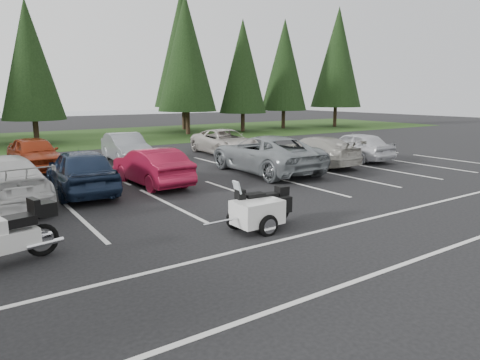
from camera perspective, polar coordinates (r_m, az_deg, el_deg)
name	(u,v)px	position (r m, az deg, el deg)	size (l,w,h in m)	color
ground	(169,215)	(12.40, -9.42, -4.58)	(120.00, 120.00, 0.00)	black
grass_strip	(32,140)	(35.38, -26.03, 4.76)	(80.00, 16.00, 0.01)	#1D3B12
lake_water	(27,119)	(66.56, -26.57, 7.28)	(70.00, 50.00, 0.02)	slate
stall_markings	(143,200)	(14.18, -12.82, -2.66)	(32.00, 16.00, 0.01)	silver
conifer_5	(29,60)	(32.92, -26.27, 14.17)	(4.14, 4.14, 9.63)	#332316
conifer_6	(186,53)	(37.21, -7.19, 16.44)	(4.93, 4.93, 11.48)	#332316
conifer_7	(243,67)	(39.70, 0.38, 14.89)	(4.27, 4.27, 9.94)	#332316
conifer_8	(284,65)	(43.67, 5.93, 14.99)	(4.53, 4.53, 10.56)	#332316
conifer_9	(337,58)	(46.89, 12.87, 15.62)	(5.19, 5.19, 12.10)	#332316
conifer_back_c	(182,50)	(42.35, -7.72, 16.86)	(5.50, 5.50, 12.81)	#332316
car_near_4	(81,171)	(15.69, -20.44, 1.18)	(1.87, 4.65, 1.58)	#17243B
car_near_5	(152,166)	(16.47, -11.71, 1.79)	(1.48, 4.24, 1.40)	maroon
car_near_6	(265,154)	(18.76, 3.34, 3.50)	(2.69, 5.84, 1.62)	gray
car_near_7	(314,151)	(20.86, 9.85, 3.84)	(1.96, 4.81, 1.40)	#A6A398
car_near_8	(355,146)	(23.05, 15.06, 4.40)	(1.73, 4.30, 1.46)	silver
car_far_2	(35,154)	(21.40, -25.70, 3.20)	(1.77, 4.40, 1.50)	maroon
car_far_3	(126,148)	(22.35, -14.97, 4.18)	(1.53, 4.40, 1.45)	gray
car_far_4	(225,142)	(24.41, -2.02, 5.09)	(2.35, 5.09, 1.41)	beige
cargo_trailer	(257,215)	(10.72, 2.31, -4.74)	(1.73, 0.97, 0.80)	white
adventure_motorcycle	(259,202)	(11.07, 2.54, -2.94)	(2.10, 0.73, 1.28)	black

